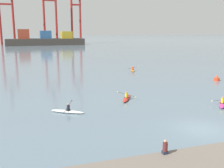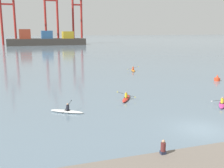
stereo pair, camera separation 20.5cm
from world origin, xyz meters
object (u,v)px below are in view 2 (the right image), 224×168
(kayak_white, at_px, (67,111))
(seated_onlooker, at_px, (163,148))
(gantry_crane_west_mid, at_px, (51,10))
(gantry_crane_west, at_px, (8,13))
(gantry_crane_east_mid, at_px, (77,13))
(kayak_orange, at_px, (133,70))
(container_barge, at_px, (47,40))
(kayak_magenta, at_px, (222,104))
(kayak_red, at_px, (126,98))
(channel_buoy, at_px, (217,79))

(kayak_white, xyz_separation_m, seated_onlooker, (4.01, -11.61, 0.81))
(kayak_white, bearing_deg, gantry_crane_west_mid, 85.17)
(gantry_crane_west, xyz_separation_m, gantry_crane_west_mid, (23.12, -0.09, 1.73))
(gantry_crane_west, distance_m, gantry_crane_east_mid, 38.51)
(kayak_orange, bearing_deg, seated_onlooker, -109.58)
(gantry_crane_west, height_order, gantry_crane_east_mid, gantry_crane_east_mid)
(seated_onlooker, bearing_deg, kayak_orange, 70.42)
(gantry_crane_west_mid, relative_size, kayak_orange, 10.87)
(container_barge, distance_m, gantry_crane_east_mid, 27.91)
(kayak_white, xyz_separation_m, kayak_magenta, (15.98, -2.51, 0.00))
(gantry_crane_west, distance_m, kayak_white, 133.80)
(kayak_white, bearing_deg, seated_onlooker, -70.96)
(gantry_crane_west_mid, distance_m, kayak_magenta, 135.98)
(kayak_white, bearing_deg, kayak_red, 21.48)
(kayak_white, height_order, kayak_orange, kayak_white)
(container_barge, xyz_separation_m, gantry_crane_west_mid, (4.09, 10.52, 16.07))
(gantry_crane_west_mid, height_order, kayak_orange, gantry_crane_west_mid)
(gantry_crane_east_mid, xyz_separation_m, kayak_orange, (-10.24, -111.98, -17.78))
(gantry_crane_west_mid, xyz_separation_m, kayak_red, (-3.98, -129.26, -18.68))
(container_barge, height_order, kayak_orange, container_barge)
(kayak_orange, bearing_deg, channel_buoy, -57.43)
(channel_buoy, bearing_deg, container_barge, 99.01)
(kayak_magenta, relative_size, seated_onlooker, 3.29)
(gantry_crane_west_mid, bearing_deg, gantry_crane_west, 179.78)
(container_barge, bearing_deg, channel_buoy, -80.99)
(gantry_crane_east_mid, xyz_separation_m, kayak_red, (-19.27, -131.90, -17.78))
(gantry_crane_east_mid, bearing_deg, kayak_magenta, -94.37)
(container_barge, relative_size, kayak_orange, 11.74)
(gantry_crane_west, distance_m, kayak_magenta, 138.60)
(kayak_magenta, bearing_deg, gantry_crane_west, 101.72)
(kayak_orange, xyz_separation_m, seated_onlooker, (-12.22, -34.36, 0.81))
(channel_buoy, relative_size, kayak_red, 0.31)
(gantry_crane_west, bearing_deg, kayak_orange, -75.56)
(kayak_magenta, bearing_deg, kayak_orange, 89.43)
(gantry_crane_east_mid, bearing_deg, channel_buoy, -90.71)
(kayak_red, bearing_deg, gantry_crane_west, 98.42)
(gantry_crane_west_mid, height_order, kayak_red, gantry_crane_west_mid)
(gantry_crane_west_mid, relative_size, gantry_crane_east_mid, 1.04)
(gantry_crane_east_mid, xyz_separation_m, kayak_white, (-26.47, -134.73, -17.78))
(kayak_magenta, bearing_deg, gantry_crane_east_mid, 85.63)
(gantry_crane_east_mid, height_order, seated_onlooker, gantry_crane_east_mid)
(kayak_white, distance_m, kayak_red, 7.73)
(gantry_crane_east_mid, bearing_deg, kayak_white, -101.11)
(gantry_crane_west, xyz_separation_m, kayak_red, (19.15, -129.35, -16.95))
(gantry_crane_east_mid, relative_size, kayak_white, 11.26)
(kayak_orange, height_order, kayak_red, same)
(gantry_crane_east_mid, height_order, kayak_red, gantry_crane_east_mid)
(kayak_magenta, bearing_deg, container_barge, 94.10)
(container_barge, bearing_deg, kayak_orange, -84.71)
(kayak_white, relative_size, kayak_orange, 0.92)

